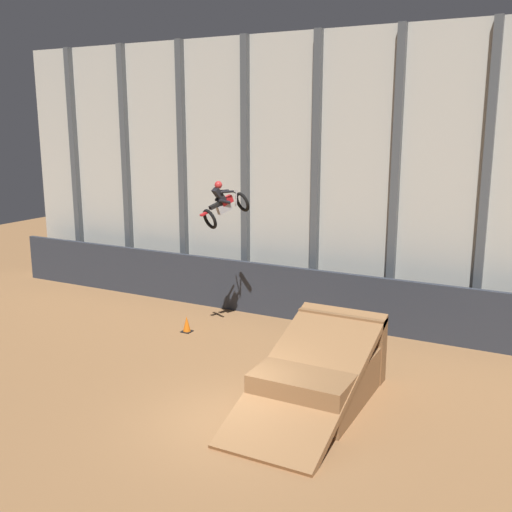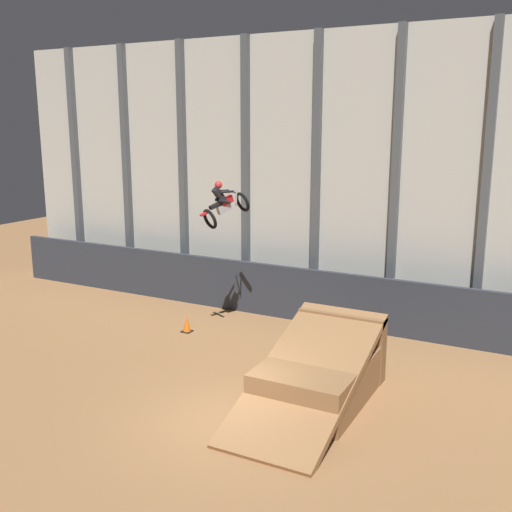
# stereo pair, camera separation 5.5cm
# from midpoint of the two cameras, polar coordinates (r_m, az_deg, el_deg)

# --- Properties ---
(ground_plane) EXTENTS (60.00, 60.00, 0.00)m
(ground_plane) POSITION_cam_midpoint_polar(r_m,az_deg,el_deg) (15.69, -2.67, -15.45)
(ground_plane) COLOR #996B42
(arena_back_wall) EXTENTS (32.00, 0.40, 10.69)m
(arena_back_wall) POSITION_cam_midpoint_polar(r_m,az_deg,el_deg) (22.59, 9.39, 7.27)
(arena_back_wall) COLOR beige
(arena_back_wall) RESTS_ON ground_plane
(lower_barrier) EXTENTS (31.36, 0.20, 2.05)m
(lower_barrier) POSITION_cam_midpoint_polar(r_m,az_deg,el_deg) (22.17, 7.91, -4.18)
(lower_barrier) COLOR #2D333D
(lower_barrier) RESTS_ON ground_plane
(dirt_ramp) EXTENTS (2.59, 5.69, 2.12)m
(dirt_ramp) POSITION_cam_midpoint_polar(r_m,az_deg,el_deg) (16.77, 6.13, -10.92)
(dirt_ramp) COLOR olive
(dirt_ramp) RESTS_ON ground_plane
(rider_bike_solo) EXTENTS (1.42, 1.85, 1.66)m
(rider_bike_solo) POSITION_cam_midpoint_polar(r_m,az_deg,el_deg) (20.44, -3.15, 4.92)
(rider_bike_solo) COLOR black
(traffic_cone_near_ramp) EXTENTS (0.36, 0.36, 0.58)m
(traffic_cone_near_ramp) POSITION_cam_midpoint_polar(r_m,az_deg,el_deg) (21.80, -6.69, -6.48)
(traffic_cone_near_ramp) COLOR black
(traffic_cone_near_ramp) RESTS_ON ground_plane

